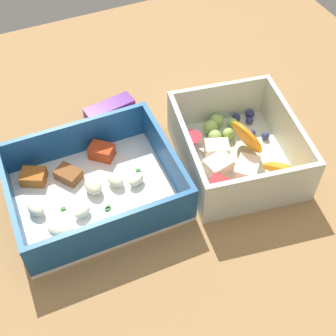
{
  "coord_description": "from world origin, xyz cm",
  "views": [
    {
      "loc": [
        -15.73,
        -32.27,
        46.11
      ],
      "look_at": [
        -1.32,
        0.39,
        4.0
      ],
      "focal_mm": 49.29,
      "sensor_mm": 36.0,
      "label": 1
    }
  ],
  "objects_px": {
    "pasta_container": "(95,188)",
    "candy_bar": "(109,108)",
    "fruit_bowl": "(237,151)",
    "paper_cup_liner": "(261,89)"
  },
  "relations": [
    {
      "from": "paper_cup_liner",
      "to": "fruit_bowl",
      "type": "bearing_deg",
      "value": -134.08
    },
    {
      "from": "pasta_container",
      "to": "fruit_bowl",
      "type": "relative_size",
      "value": 1.06
    },
    {
      "from": "fruit_bowl",
      "to": "paper_cup_liner",
      "type": "bearing_deg",
      "value": 45.92
    },
    {
      "from": "pasta_container",
      "to": "fruit_bowl",
      "type": "height_order",
      "value": "fruit_bowl"
    },
    {
      "from": "candy_bar",
      "to": "paper_cup_liner",
      "type": "relative_size",
      "value": 1.94
    },
    {
      "from": "fruit_bowl",
      "to": "candy_bar",
      "type": "xyz_separation_m",
      "value": [
        -0.11,
        0.15,
        -0.02
      ]
    },
    {
      "from": "pasta_container",
      "to": "fruit_bowl",
      "type": "distance_m",
      "value": 0.18
    },
    {
      "from": "pasta_container",
      "to": "candy_bar",
      "type": "distance_m",
      "value": 0.15
    },
    {
      "from": "candy_bar",
      "to": "paper_cup_liner",
      "type": "bearing_deg",
      "value": -13.47
    },
    {
      "from": "fruit_bowl",
      "to": "pasta_container",
      "type": "bearing_deg",
      "value": 173.81
    }
  ]
}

